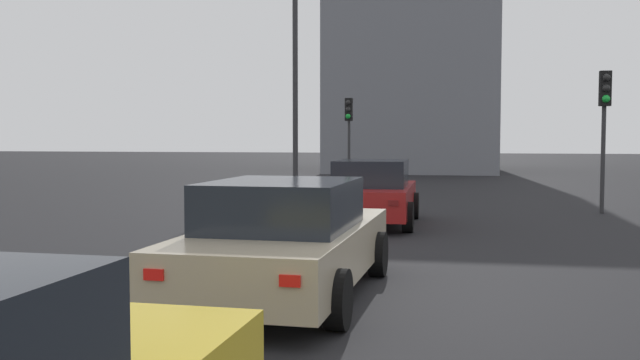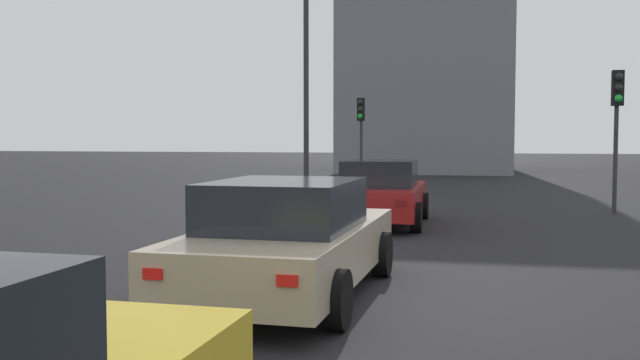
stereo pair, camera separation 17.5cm
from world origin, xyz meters
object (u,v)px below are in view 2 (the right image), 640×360
object	(u,v)px
car_red_right_lead	(381,193)
car_beige_right_second	(289,240)
traffic_light_near_right	(617,111)
traffic_light_near_left	(361,123)
street_lamp_kerbside	(306,52)

from	to	relation	value
car_red_right_lead	car_beige_right_second	xyz separation A→B (m)	(-7.46, 0.19, 0.00)
traffic_light_near_right	car_red_right_lead	bearing A→B (deg)	-61.06
traffic_light_near_left	street_lamp_kerbside	bearing A→B (deg)	-1.53
traffic_light_near_left	traffic_light_near_right	bearing A→B (deg)	47.50
traffic_light_near_left	traffic_light_near_right	xyz separation A→B (m)	(-8.44, -7.93, 0.12)
car_beige_right_second	traffic_light_near_right	bearing A→B (deg)	-26.17
street_lamp_kerbside	traffic_light_near_left	bearing A→B (deg)	-5.83
car_beige_right_second	traffic_light_near_right	xyz separation A→B (m)	(10.86, -5.79, 1.94)
traffic_light_near_right	street_lamp_kerbside	distance (m)	9.01
car_red_right_lead	traffic_light_near_right	bearing A→B (deg)	-59.27
traffic_light_near_left	street_lamp_kerbside	world-z (taller)	street_lamp_kerbside
traffic_light_near_left	street_lamp_kerbside	xyz separation A→B (m)	(-6.53, 0.67, 2.04)
traffic_light_near_left	traffic_light_near_right	distance (m)	11.58
traffic_light_near_left	street_lamp_kerbside	distance (m)	6.88
car_red_right_lead	street_lamp_kerbside	bearing A→B (deg)	28.88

